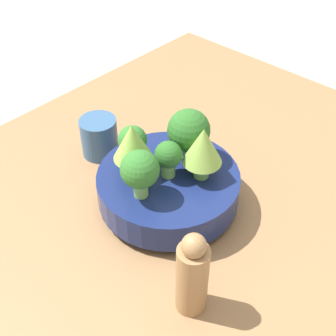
# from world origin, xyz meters

# --- Properties ---
(ground_plane) EXTENTS (6.00, 6.00, 0.00)m
(ground_plane) POSITION_xyz_m (0.00, 0.00, 0.00)
(ground_plane) COLOR #ADA89E
(table) EXTENTS (1.06, 0.82, 0.05)m
(table) POSITION_xyz_m (0.00, 0.00, 0.02)
(table) COLOR olive
(table) RESTS_ON ground_plane
(bowl) EXTENTS (0.23, 0.23, 0.06)m
(bowl) POSITION_xyz_m (0.00, 0.00, 0.09)
(bowl) COLOR navy
(bowl) RESTS_ON table
(broccoli_floret_center) EXTENTS (0.04, 0.04, 0.06)m
(broccoli_floret_center) POSITION_xyz_m (0.00, 0.00, 0.15)
(broccoli_floret_center) COLOR #6BA34C
(broccoli_floret_center) RESTS_ON bowl
(broccoli_floret_right) EXTENTS (0.06, 0.06, 0.08)m
(broccoli_floret_right) POSITION_xyz_m (0.06, 0.00, 0.16)
(broccoli_floret_right) COLOR #7AB256
(broccoli_floret_right) RESTS_ON bowl
(romanesco_piece_far) EXTENTS (0.06, 0.06, 0.09)m
(romanesco_piece_far) POSITION_xyz_m (-0.03, 0.04, 0.17)
(romanesco_piece_far) COLOR #6BA34C
(romanesco_piece_far) RESTS_ON bowl
(romanesco_piece_near) EXTENTS (0.06, 0.06, 0.10)m
(romanesco_piece_near) POSITION_xyz_m (0.03, -0.04, 0.18)
(romanesco_piece_near) COLOR #7AB256
(romanesco_piece_near) RESTS_ON bowl
(broccoli_floret_front) EXTENTS (0.05, 0.05, 0.08)m
(broccoli_floret_front) POSITION_xyz_m (0.02, -0.06, 0.16)
(broccoli_floret_front) COLOR #609347
(broccoli_floret_front) RESTS_ON bowl
(broccoli_floret_left) EXTENTS (0.07, 0.07, 0.09)m
(broccoli_floret_left) POSITION_xyz_m (-0.06, -0.01, 0.17)
(broccoli_floret_left) COLOR #6BA34C
(broccoli_floret_left) RESTS_ON bowl
(cup) EXTENTS (0.07, 0.07, 0.08)m
(cup) POSITION_xyz_m (-0.01, -0.19, 0.09)
(cup) COLOR #33567F
(cup) RESTS_ON table
(pepper_mill) EXTENTS (0.04, 0.04, 0.14)m
(pepper_mill) POSITION_xyz_m (0.12, 0.16, 0.12)
(pepper_mill) COLOR #997047
(pepper_mill) RESTS_ON table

